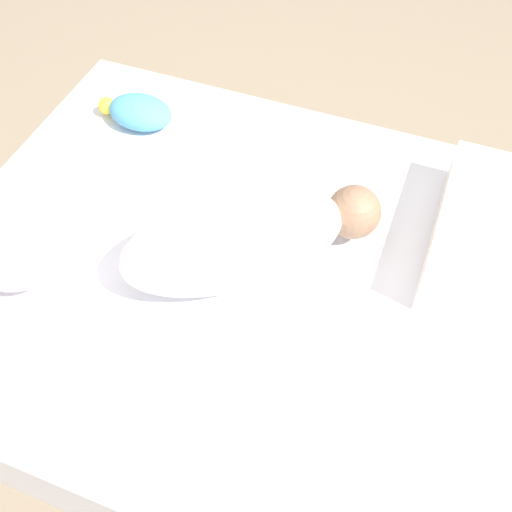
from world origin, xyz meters
name	(u,v)px	position (x,y,z in m)	size (l,w,h in m)	color
ground_plane	(275,331)	(0.00, 0.00, 0.00)	(12.00, 12.00, 0.00)	#7A6B56
bed_mattress	(276,305)	(0.00, 0.00, 0.11)	(1.43, 1.04, 0.23)	white
swaddled_baby	(244,238)	(0.07, 0.00, 0.31)	(0.49, 0.45, 0.17)	white
bunny_plush	(9,237)	(0.48, 0.18, 0.34)	(0.18, 0.18, 0.35)	silver
turtle_plush	(138,112)	(0.48, -0.32, 0.26)	(0.20, 0.11, 0.07)	#4C99C6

